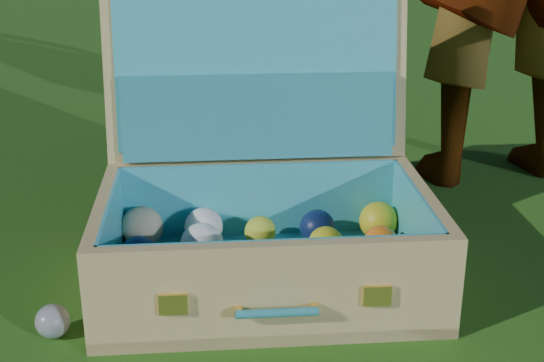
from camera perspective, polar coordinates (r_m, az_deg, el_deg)
The scene contains 3 objects.
ground at distance 1.51m, azimuth 4.45°, elevation -9.76°, with size 60.00×60.00×0.00m, color #215114.
stray_ball at distance 1.47m, azimuth -16.19°, elevation -10.11°, with size 0.06×0.06×0.06m, color teal.
suitcase at distance 1.60m, azimuth -0.72°, elevation -0.58°, with size 0.78×0.70×0.64m.
Camera 1 is at (0.05, -1.30, 0.77)m, focal length 50.00 mm.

